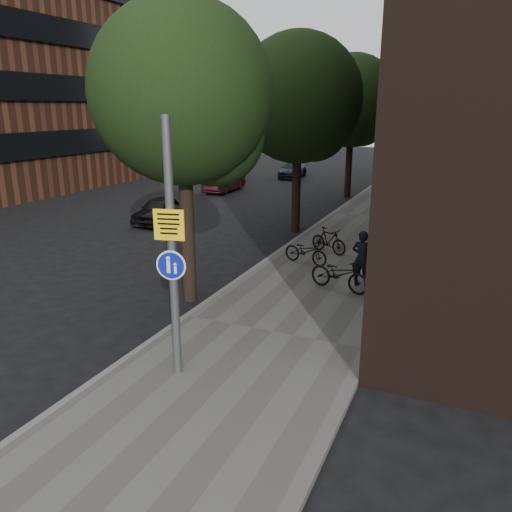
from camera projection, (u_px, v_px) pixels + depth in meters
The scene contains 15 objects.
ground at pixel (186, 413), 8.46m from camera, with size 120.00×120.00×0.00m, color black.
sidewalk at pixel (345, 256), 17.12m from camera, with size 4.50×60.00×0.12m, color #605D59.
curb_edge at pixel (283, 249), 17.98m from camera, with size 0.15×60.00×0.13m, color slate.
street_tree_near at pixel (188, 101), 12.04m from camera, with size 4.40×4.40×7.50m.
street_tree_mid at pixel (301, 103), 19.49m from camera, with size 5.00×5.00×7.80m.
street_tree_far at pixel (354, 104), 27.39m from camera, with size 5.00×5.00×7.80m.
signpost at pixel (172, 251), 8.86m from camera, with size 0.54×0.16×4.74m.
pedestrian at pixel (362, 258), 13.95m from camera, with size 0.58×0.38×1.59m, color black.
parked_bike_facade_near at pixel (339, 274), 13.68m from camera, with size 0.61×1.76×0.92m, color black.
parked_bike_facade_far at pixel (410, 228), 18.89m from camera, with size 0.43×1.52×0.91m, color black.
parked_bike_curb_near at pixel (306, 251), 16.02m from camera, with size 0.55×1.56×0.82m, color black.
parked_bike_curb_far at pixel (329, 241), 17.15m from camera, with size 0.42×1.48×0.89m, color black.
parked_car_near at pixel (159, 210), 22.30m from camera, with size 1.33×3.30×1.12m, color black.
parked_car_mid at pixel (224, 182), 30.43m from camera, with size 1.28×3.66×1.21m, color #501720.
parked_car_far at pixel (293, 170), 36.53m from camera, with size 1.55×3.82×1.11m, color black.
Camera 1 is at (4.04, -6.24, 4.98)m, focal length 35.00 mm.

